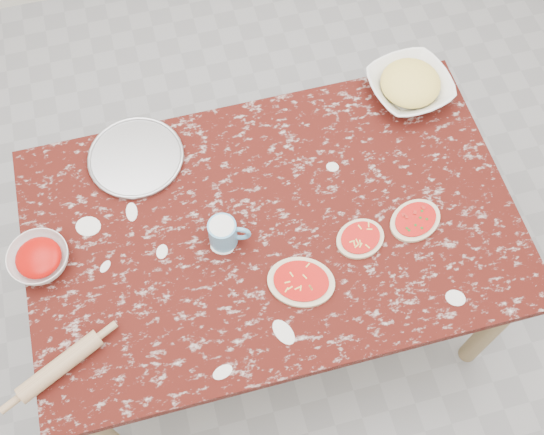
{
  "coord_description": "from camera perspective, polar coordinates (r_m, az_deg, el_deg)",
  "views": [
    {
      "loc": [
        -0.25,
        -0.93,
        2.7
      ],
      "look_at": [
        0.0,
        0.0,
        0.8
      ],
      "focal_mm": 43.92,
      "sensor_mm": 36.0,
      "label": 1
    }
  ],
  "objects": [
    {
      "name": "pizza_mid",
      "position": [
        2.16,
        7.57,
        -1.8
      ],
      "size": [
        0.19,
        0.17,
        0.02
      ],
      "color": "beige",
      "rests_on": "worktable"
    },
    {
      "name": "sauce_bowl",
      "position": [
        2.21,
        -19.3,
        -3.4
      ],
      "size": [
        0.22,
        0.22,
        0.06
      ],
      "primitive_type": "imported",
      "rotation": [
        0.0,
        0.0,
        0.15
      ],
      "color": "white",
      "rests_on": "worktable"
    },
    {
      "name": "rolling_pin",
      "position": [
        2.07,
        -17.7,
        -12.04
      ],
      "size": [
        0.27,
        0.17,
        0.05
      ],
      "primitive_type": "cylinder",
      "rotation": [
        0.0,
        1.57,
        0.46
      ],
      "color": "tan",
      "rests_on": "worktable"
    },
    {
      "name": "cheese_bowl",
      "position": [
        2.48,
        11.69,
        10.92
      ],
      "size": [
        0.33,
        0.33,
        0.07
      ],
      "primitive_type": "imported",
      "rotation": [
        0.0,
        0.0,
        0.15
      ],
      "color": "white",
      "rests_on": "worktable"
    },
    {
      "name": "pizza_right",
      "position": [
        2.22,
        12.17,
        -0.24
      ],
      "size": [
        0.22,
        0.2,
        0.02
      ],
      "color": "beige",
      "rests_on": "worktable"
    },
    {
      "name": "pizza_tray",
      "position": [
        2.34,
        -11.58,
        5.03
      ],
      "size": [
        0.42,
        0.42,
        0.01
      ],
      "primitive_type": "cylinder",
      "rotation": [
        0.0,
        0.0,
        -0.4
      ],
      "color": "#B2B2B7",
      "rests_on": "worktable"
    },
    {
      "name": "ground",
      "position": [
        2.86,
        0.0,
        -7.29
      ],
      "size": [
        4.0,
        4.0,
        0.0
      ],
      "primitive_type": "plane",
      "color": "gray"
    },
    {
      "name": "flour_mug",
      "position": [
        2.1,
        -4.13,
        -1.32
      ],
      "size": [
        0.13,
        0.09,
        0.11
      ],
      "color": "#5DA2CD",
      "rests_on": "worktable"
    },
    {
      "name": "worktable",
      "position": [
        2.25,
        0.0,
        -1.54
      ],
      "size": [
        1.6,
        1.0,
        0.75
      ],
      "color": "#380D09",
      "rests_on": "ground"
    },
    {
      "name": "pizza_left",
      "position": [
        2.08,
        2.51,
        -5.53
      ],
      "size": [
        0.26,
        0.24,
        0.02
      ],
      "color": "beige",
      "rests_on": "worktable"
    }
  ]
}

